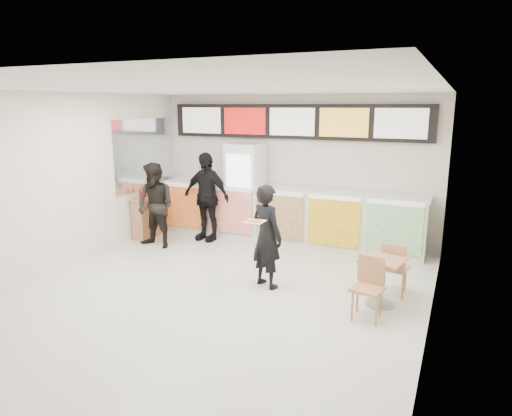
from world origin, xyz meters
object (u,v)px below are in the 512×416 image
Objects in this scene: customer_main at (267,236)px; condiment_ledge at (148,216)px; service_counter at (286,215)px; cafe_table at (382,273)px; customer_left at (156,206)px; drinks_fridge at (245,191)px; customer_mid at (206,197)px.

customer_main is 1.54× the size of condiment_ledge.
service_counter is 5.29× the size of condiment_ledge.
cafe_table is at bearing -15.82° from condiment_ledge.
service_counter is at bearing 38.05° from customer_left.
drinks_fridge reaches higher than customer_left.
cafe_table is 1.37× the size of condiment_ledge.
service_counter is 3.30m from cafe_table.
cafe_table is (2.33, -2.35, -0.10)m from service_counter.
customer_main is at bearing -57.59° from drinks_fridge.
service_counter is at bearing 25.02° from customer_mid.
drinks_fridge is at bearing 53.71° from customer_left.
drinks_fridge is 1.23× the size of customer_main.
condiment_ledge is (-0.61, 0.52, -0.40)m from customer_left.
drinks_fridge is 1.18× the size of customer_left.
condiment_ledge is at bearing 175.74° from cafe_table.
condiment_ledge is (-1.25, -0.34, -0.47)m from customer_mid.
service_counter is 2.44m from customer_main.
drinks_fridge is at bearing 47.27° from customer_mid.
customer_main is 2.82m from customer_mid.
condiment_ledge is at bearing -162.53° from service_counter.
condiment_ledge is at bearing -158.59° from customer_mid.
customer_left is (-2.79, 0.95, 0.04)m from customer_main.
drinks_fridge reaches higher than customer_main.
customer_left reaches higher than cafe_table.
customer_main is 2.94m from customer_left.
customer_left is at bearing -40.58° from condiment_ledge.
customer_mid is 1.28× the size of cafe_table.
service_counter is 2.78× the size of drinks_fridge.
cafe_table is at bearing -155.53° from customer_main.
customer_mid reaches higher than cafe_table.
drinks_fridge is 1.08× the size of customer_mid.
service_counter is at bearing 146.32° from cafe_table.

